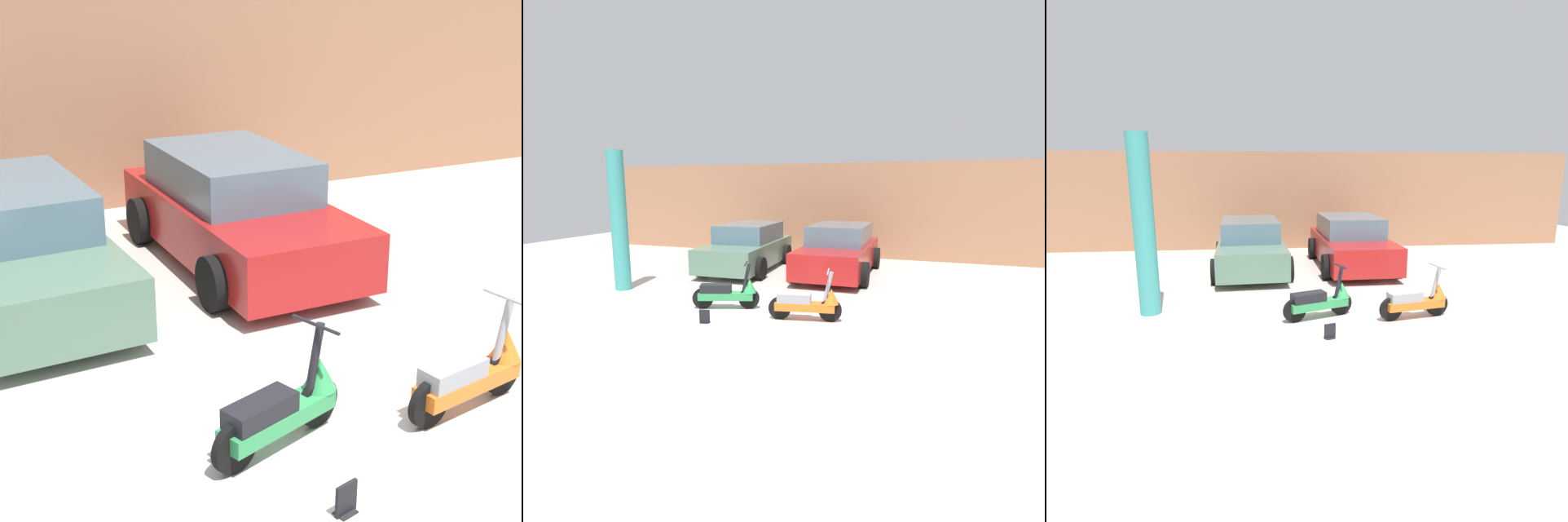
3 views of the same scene
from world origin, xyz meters
TOP-DOWN VIEW (x-y plane):
  - ground_plane at (0.00, 0.00)m, footprint 28.00×28.00m
  - wall_back at (0.00, 7.99)m, footprint 19.60×0.12m
  - scooter_front_left at (-0.54, 0.54)m, footprint 1.37×0.71m
  - scooter_front_right at (1.27, 0.35)m, footprint 1.42×0.58m
  - car_rear_left at (-1.98, 4.62)m, footprint 2.21×4.29m
  - car_rear_center at (0.91, 4.80)m, footprint 2.16×4.37m
  - placard_near_left_scooter at (-0.54, -0.47)m, footprint 0.20×0.16m

SIDE VIEW (x-z plane):
  - ground_plane at x=0.00m, z-range 0.00..0.00m
  - placard_near_left_scooter at x=-0.54m, z-range -0.02..0.24m
  - scooter_front_left at x=-0.54m, z-range -0.14..0.85m
  - scooter_front_right at x=1.27m, z-range -0.14..0.85m
  - car_rear_left at x=-1.98m, z-range -0.03..1.39m
  - car_rear_center at x=0.91m, z-range -0.03..1.44m
  - wall_back at x=0.00m, z-range 0.00..3.43m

